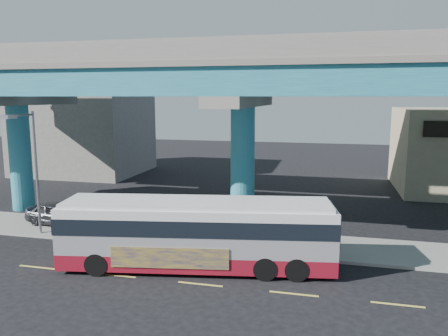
% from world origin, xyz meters
% --- Properties ---
extents(ground, '(120.00, 120.00, 0.00)m').
position_xyz_m(ground, '(0.00, 0.00, 0.00)').
color(ground, black).
rests_on(ground, ground).
extents(sidewalk, '(70.00, 4.00, 0.15)m').
position_xyz_m(sidewalk, '(0.00, 5.50, 0.07)').
color(sidewalk, gray).
rests_on(sidewalk, ground).
extents(lane_markings, '(58.00, 0.12, 0.01)m').
position_xyz_m(lane_markings, '(-0.00, -0.30, 0.01)').
color(lane_markings, '#D8C64C').
rests_on(lane_markings, ground).
extents(viaduct, '(52.00, 12.40, 11.70)m').
position_xyz_m(viaduct, '(-0.00, 9.11, 9.14)').
color(viaduct, '#205B7C').
rests_on(viaduct, ground).
extents(building_concrete, '(12.00, 10.00, 9.00)m').
position_xyz_m(building_concrete, '(-20.00, 24.00, 4.50)').
color(building_concrete, gray).
rests_on(building_concrete, ground).
extents(transit_bus, '(12.95, 4.82, 3.26)m').
position_xyz_m(transit_bus, '(-0.65, 1.44, 1.79)').
color(transit_bus, maroon).
rests_on(transit_bus, ground).
extents(parked_car, '(2.95, 4.65, 1.41)m').
position_xyz_m(parked_car, '(-10.98, 5.67, 0.85)').
color(parked_car, '#2B2C30').
rests_on(parked_car, sidewalk).
extents(street_lamp, '(0.50, 2.33, 7.04)m').
position_xyz_m(street_lamp, '(-10.98, 3.46, 4.77)').
color(street_lamp, gray).
rests_on(street_lamp, sidewalk).
extents(stop_sign, '(0.59, 0.43, 2.32)m').
position_xyz_m(stop_sign, '(2.72, 4.18, 1.80)').
color(stop_sign, gray).
rests_on(stop_sign, sidewalk).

